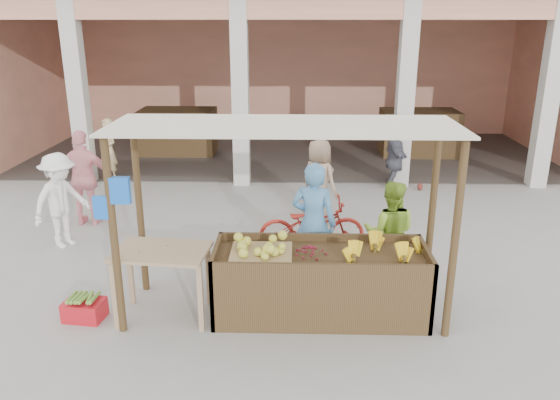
{
  "coord_description": "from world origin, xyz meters",
  "views": [
    {
      "loc": [
        0.17,
        -6.06,
        3.53
      ],
      "look_at": [
        -0.03,
        1.2,
        1.1
      ],
      "focal_mm": 35.0,
      "sensor_mm": 36.0,
      "label": 1
    }
  ],
  "objects_px": {
    "red_crate": "(85,310)",
    "fruit_stall": "(320,285)",
    "vendor_blue": "(314,219)",
    "side_table": "(162,261)",
    "motorcycle": "(312,225)",
    "vendor_green": "(390,230)"
  },
  "relations": [
    {
      "from": "fruit_stall",
      "to": "side_table",
      "type": "height_order",
      "value": "side_table"
    },
    {
      "from": "vendor_blue",
      "to": "vendor_green",
      "type": "relative_size",
      "value": 1.18
    },
    {
      "from": "fruit_stall",
      "to": "vendor_green",
      "type": "bearing_deg",
      "value": 42.51
    },
    {
      "from": "side_table",
      "to": "vendor_green",
      "type": "xyz_separation_m",
      "value": [
        2.9,
        1.01,
        0.03
      ]
    },
    {
      "from": "side_table",
      "to": "vendor_blue",
      "type": "bearing_deg",
      "value": 35.1
    },
    {
      "from": "side_table",
      "to": "motorcycle",
      "type": "bearing_deg",
      "value": 53.28
    },
    {
      "from": "vendor_green",
      "to": "motorcycle",
      "type": "xyz_separation_m",
      "value": [
        -1.03,
        1.03,
        -0.32
      ]
    },
    {
      "from": "red_crate",
      "to": "fruit_stall",
      "type": "bearing_deg",
      "value": 11.52
    },
    {
      "from": "vendor_green",
      "to": "vendor_blue",
      "type": "bearing_deg",
      "value": 8.3
    },
    {
      "from": "red_crate",
      "to": "motorcycle",
      "type": "distance_m",
      "value": 3.57
    },
    {
      "from": "fruit_stall",
      "to": "red_crate",
      "type": "xyz_separation_m",
      "value": [
        -2.9,
        -0.2,
        -0.28
      ]
    },
    {
      "from": "vendor_blue",
      "to": "motorcycle",
      "type": "bearing_deg",
      "value": -74.01
    },
    {
      "from": "fruit_stall",
      "to": "motorcycle",
      "type": "height_order",
      "value": "motorcycle"
    },
    {
      "from": "vendor_blue",
      "to": "motorcycle",
      "type": "relative_size",
      "value": 1.05
    },
    {
      "from": "side_table",
      "to": "red_crate",
      "type": "distance_m",
      "value": 1.17
    },
    {
      "from": "vendor_blue",
      "to": "fruit_stall",
      "type": "bearing_deg",
      "value": 110.09
    },
    {
      "from": "fruit_stall",
      "to": "side_table",
      "type": "xyz_separation_m",
      "value": [
        -1.92,
        -0.11,
        0.35
      ]
    },
    {
      "from": "vendor_blue",
      "to": "motorcycle",
      "type": "distance_m",
      "value": 1.09
    },
    {
      "from": "red_crate",
      "to": "side_table",
      "type": "bearing_deg",
      "value": 12.94
    },
    {
      "from": "vendor_blue",
      "to": "vendor_green",
      "type": "bearing_deg",
      "value": -165.57
    },
    {
      "from": "vendor_blue",
      "to": "vendor_green",
      "type": "distance_m",
      "value": 1.05
    },
    {
      "from": "vendor_blue",
      "to": "motorcycle",
      "type": "xyz_separation_m",
      "value": [
        0.01,
        0.99,
        -0.46
      ]
    }
  ]
}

